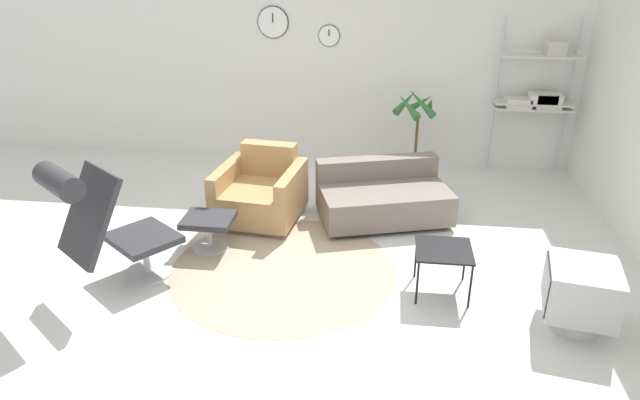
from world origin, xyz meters
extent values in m
plane|color=silver|center=(0.00, 0.00, 0.00)|extent=(12.00, 12.00, 0.00)
cube|color=silver|center=(0.00, 2.70, 1.40)|extent=(12.00, 0.06, 2.80)
cylinder|color=black|center=(-0.81, 2.66, 1.85)|extent=(0.41, 0.01, 0.41)
cylinder|color=white|center=(-0.81, 2.66, 1.85)|extent=(0.39, 0.02, 0.39)
cube|color=black|center=(-0.81, 2.65, 1.91)|extent=(0.01, 0.01, 0.12)
cylinder|color=black|center=(-0.08, 2.66, 1.69)|extent=(0.28, 0.01, 0.28)
cylinder|color=white|center=(-0.08, 2.66, 1.69)|extent=(0.26, 0.02, 0.26)
cube|color=black|center=(-0.08, 2.65, 1.73)|extent=(0.01, 0.01, 0.08)
cylinder|color=tan|center=(-0.17, -0.36, 0.00)|extent=(2.10, 2.10, 0.01)
cylinder|color=#BCBCC1|center=(-1.39, -0.58, 0.01)|extent=(0.62, 0.62, 0.02)
cylinder|color=#BCBCC1|center=(-1.39, -0.58, 0.18)|extent=(0.06, 0.06, 0.31)
cube|color=#2D2D33|center=(-1.39, -0.58, 0.37)|extent=(0.77, 0.76, 0.06)
cube|color=#2D2D33|center=(-1.66, -0.93, 0.75)|extent=(0.71, 0.68, 0.72)
cylinder|color=#2D2D33|center=(-1.77, -1.07, 1.10)|extent=(0.54, 0.48, 0.20)
cylinder|color=#BCBCC1|center=(-0.96, -0.03, 0.01)|extent=(0.36, 0.36, 0.02)
cylinder|color=#BCBCC1|center=(-0.96, -0.03, 0.15)|extent=(0.05, 0.05, 0.26)
cube|color=#2D2D33|center=(-0.96, -0.03, 0.31)|extent=(0.49, 0.41, 0.06)
cube|color=silver|center=(-0.61, 0.68, 0.03)|extent=(0.78, 0.81, 0.06)
cube|color=#AD8451|center=(-0.61, 0.68, 0.23)|extent=(0.72, 0.96, 0.33)
cube|color=#AD8451|center=(-0.56, 1.04, 0.58)|extent=(0.63, 0.25, 0.37)
cube|color=#AD8451|center=(-0.24, 0.64, 0.33)|extent=(0.23, 0.90, 0.53)
cube|color=#AD8451|center=(-0.97, 0.72, 0.33)|extent=(0.23, 0.90, 0.53)
cube|color=black|center=(0.73, 0.82, 0.03)|extent=(1.38, 1.03, 0.05)
cube|color=#70665B|center=(0.73, 0.82, 0.22)|extent=(1.55, 1.19, 0.33)
cube|color=#70665B|center=(0.64, 1.12, 0.50)|extent=(1.36, 0.59, 0.23)
cube|color=black|center=(1.27, -0.55, 0.41)|extent=(0.47, 0.47, 0.02)
cylinder|color=black|center=(1.05, -0.76, 0.20)|extent=(0.02, 0.02, 0.41)
cylinder|color=black|center=(1.48, -0.76, 0.20)|extent=(0.02, 0.02, 0.41)
cylinder|color=black|center=(1.05, -0.33, 0.20)|extent=(0.02, 0.02, 0.41)
cylinder|color=black|center=(1.48, -0.33, 0.20)|extent=(0.02, 0.02, 0.41)
cylinder|color=#B7B7B7|center=(2.29, -0.93, 0.08)|extent=(0.39, 0.39, 0.15)
cube|color=#B7B7B7|center=(2.29, -0.93, 0.35)|extent=(0.60, 0.63, 0.39)
cube|color=#282D33|center=(2.03, -0.88, 0.35)|extent=(0.10, 0.48, 0.33)
cylinder|color=brown|center=(1.10, 2.13, 0.13)|extent=(0.25, 0.25, 0.26)
cylinder|color=#382819|center=(1.10, 2.13, 0.25)|extent=(0.23, 0.23, 0.02)
cylinder|color=brown|center=(1.10, 2.13, 0.56)|extent=(0.04, 0.04, 0.60)
cone|color=#2D6B33|center=(1.24, 2.13, 0.97)|extent=(0.11, 0.34, 0.29)
cone|color=#2D6B33|center=(1.14, 2.26, 0.96)|extent=(0.34, 0.18, 0.27)
cone|color=#2D6B33|center=(0.95, 2.25, 0.97)|extent=(0.35, 0.41, 0.30)
cone|color=#2D6B33|center=(0.97, 2.01, 0.97)|extent=(0.34, 0.37, 0.30)
cone|color=#2D6B33|center=(1.12, 1.97, 1.03)|extent=(0.40, 0.15, 0.40)
cylinder|color=#BCBCC1|center=(2.09, 2.57, 0.99)|extent=(0.03, 0.03, 1.98)
cylinder|color=#BCBCC1|center=(2.98, 2.57, 0.99)|extent=(0.03, 0.03, 1.98)
cube|color=silver|center=(2.54, 2.45, 0.88)|extent=(0.95, 0.28, 0.02)
cube|color=silver|center=(2.54, 2.45, 0.95)|extent=(0.95, 0.28, 0.02)
cube|color=silver|center=(2.54, 2.45, 1.53)|extent=(0.95, 0.28, 0.02)
cube|color=beige|center=(2.35, 2.44, 0.95)|extent=(0.31, 0.24, 0.11)
cube|color=silver|center=(2.64, 2.44, 1.02)|extent=(0.32, 0.24, 0.11)
cube|color=#B7B2A8|center=(2.69, 2.44, 1.63)|extent=(0.22, 0.24, 0.18)
cube|color=beige|center=(2.71, 2.44, 0.99)|extent=(0.31, 0.24, 0.18)
camera|label=1|loc=(0.74, -4.86, 2.78)|focal=32.00mm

